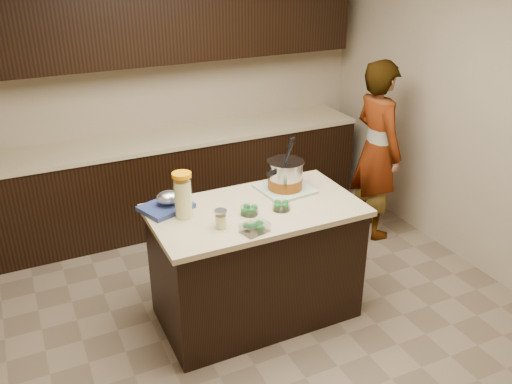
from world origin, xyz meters
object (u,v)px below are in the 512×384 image
(person, at_px, (377,150))
(lemonade_pitcher, at_px, (183,197))
(stock_pot, at_px, (285,177))
(island, at_px, (256,262))

(person, bearing_deg, lemonade_pitcher, 109.35)
(lemonade_pitcher, relative_size, person, 0.19)
(stock_pot, distance_m, person, 1.36)
(lemonade_pitcher, distance_m, person, 2.15)
(island, relative_size, stock_pot, 3.80)
(island, height_order, lemonade_pitcher, lemonade_pitcher)
(stock_pot, distance_m, lemonade_pitcher, 0.81)
(stock_pot, relative_size, person, 0.23)
(island, bearing_deg, stock_pot, 27.88)
(island, relative_size, person, 0.88)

